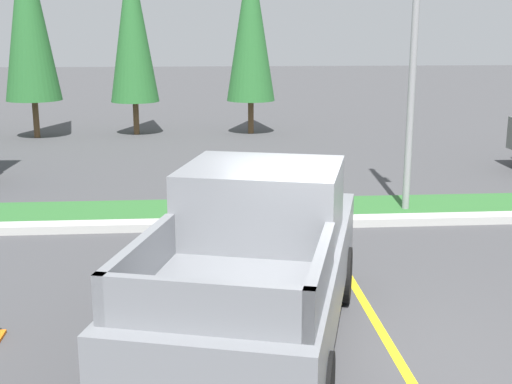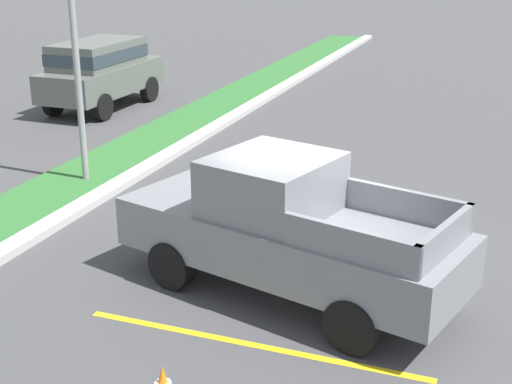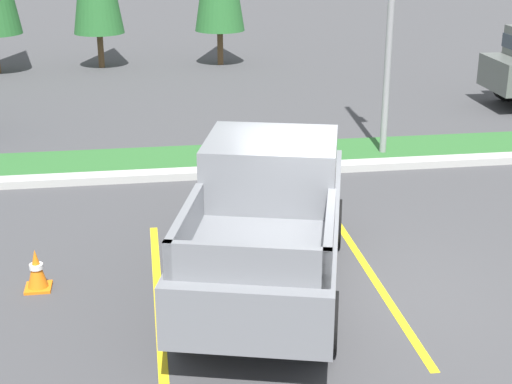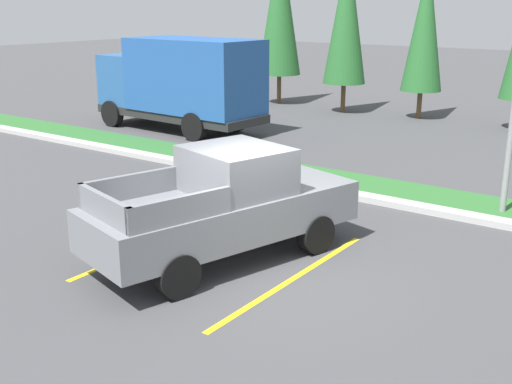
% 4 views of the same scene
% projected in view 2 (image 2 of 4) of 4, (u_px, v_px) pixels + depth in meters
% --- Properties ---
extents(ground_plane, '(120.00, 120.00, 0.00)m').
position_uv_depth(ground_plane, '(312.00, 269.00, 11.62)').
color(ground_plane, '#424244').
extents(parking_line_near, '(0.12, 4.80, 0.01)m').
position_uv_depth(parking_line_near, '(252.00, 344.00, 9.46)').
color(parking_line_near, yellow).
rests_on(parking_line_near, ground).
extents(parking_line_far, '(0.12, 4.80, 0.01)m').
position_uv_depth(parking_line_far, '(316.00, 253.00, 12.20)').
color(parking_line_far, yellow).
rests_on(parking_line_far, ground).
extents(curb_strip, '(56.00, 0.40, 0.15)m').
position_uv_depth(curb_strip, '(51.00, 224.00, 13.23)').
color(curb_strip, '#B2B2AD').
rests_on(curb_strip, ground).
extents(grass_median, '(56.00, 1.80, 0.06)m').
position_uv_depth(grass_median, '(2.00, 219.00, 13.61)').
color(grass_median, '#2D662D').
rests_on(grass_median, ground).
extents(pickup_truck_main, '(3.21, 5.53, 2.10)m').
position_uv_depth(pickup_truck_main, '(286.00, 229.00, 10.51)').
color(pickup_truck_main, black).
rests_on(pickup_truck_main, ground).
extents(suv_distant, '(4.62, 2.00, 2.10)m').
position_uv_depth(suv_distant, '(100.00, 69.00, 22.04)').
color(suv_distant, black).
rests_on(suv_distant, ground).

